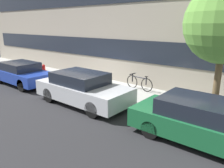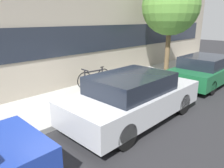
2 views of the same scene
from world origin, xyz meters
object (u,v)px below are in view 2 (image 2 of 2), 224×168
at_px(street_tree, 171,6).
at_px(parked_car_silver, 134,97).
at_px(parked_car_green, 205,70).
at_px(bicycle, 94,77).

bearing_deg(street_tree, parked_car_silver, -159.31).
relative_size(parked_car_silver, street_tree, 0.95).
bearing_deg(parked_car_silver, parked_car_green, 0.00).
relative_size(parked_car_green, bicycle, 2.57).
distance_m(parked_car_green, bicycle, 4.86).
distance_m(parked_car_silver, bicycle, 3.05).
relative_size(parked_car_green, street_tree, 0.90).
bearing_deg(parked_car_green, parked_car_silver, -180.00).
relative_size(parked_car_silver, parked_car_green, 1.05).
xyz_separation_m(parked_car_silver, street_tree, (4.82, 1.82, 2.65)).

